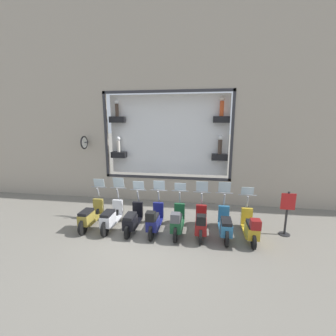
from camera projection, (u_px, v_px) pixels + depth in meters
ground_plane at (150, 237)px, 7.41m from camera, size 120.00×120.00×0.00m
building_facade at (167, 78)px, 9.75m from camera, size 1.23×36.00×10.87m
scooter_yellow_0 at (251, 227)px, 7.11m from camera, size 1.79×0.61×1.51m
scooter_teal_1 at (225, 225)px, 7.30m from camera, size 1.80×0.61×1.67m
scooter_red_2 at (201, 223)px, 7.35m from camera, size 1.80×0.60×1.65m
scooter_green_3 at (177, 221)px, 7.47m from camera, size 1.80×0.60×1.55m
scooter_navy_4 at (154, 220)px, 7.59m from camera, size 1.80×0.61×1.61m
scooter_black_5 at (133, 219)px, 7.77m from camera, size 1.79×0.60×1.56m
scooter_white_6 at (111, 217)px, 7.89m from camera, size 1.81×0.60×1.67m
scooter_olive_7 at (90, 216)px, 8.01m from camera, size 1.80×0.61×1.59m
shop_sign_post at (287, 212)px, 7.38m from camera, size 0.36×0.45×1.51m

